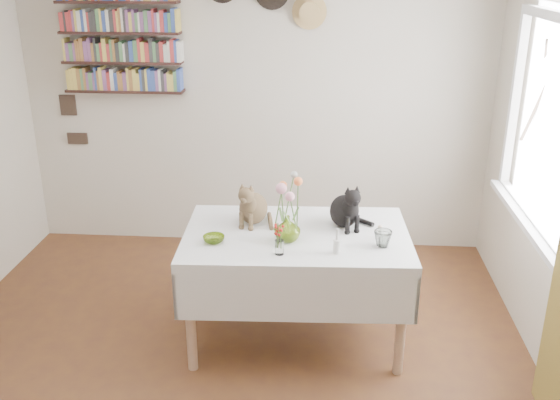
# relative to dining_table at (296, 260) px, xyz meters

# --- Properties ---
(room) EXTENTS (4.08, 4.58, 2.58)m
(room) POSITION_rel_dining_table_xyz_m (-0.44, -0.70, 0.66)
(room) COLOR brown
(room) RESTS_ON ground
(window) EXTENTS (0.12, 1.52, 1.32)m
(window) POSITION_rel_dining_table_xyz_m (1.53, 0.10, 0.81)
(window) COLOR white
(window) RESTS_ON room
(dining_table) EXTENTS (1.50, 1.00, 0.78)m
(dining_table) POSITION_rel_dining_table_xyz_m (0.00, 0.00, 0.00)
(dining_table) COLOR white
(dining_table) RESTS_ON room
(tabby_cat) EXTENTS (0.28, 0.32, 0.32)m
(tabby_cat) POSITION_rel_dining_table_xyz_m (-0.30, 0.16, 0.35)
(tabby_cat) COLOR brown
(tabby_cat) RESTS_ON dining_table
(black_cat) EXTENTS (0.30, 0.33, 0.32)m
(black_cat) POSITION_rel_dining_table_xyz_m (0.31, 0.15, 0.35)
(black_cat) COLOR black
(black_cat) RESTS_ON dining_table
(flower_vase) EXTENTS (0.17, 0.17, 0.17)m
(flower_vase) POSITION_rel_dining_table_xyz_m (-0.05, -0.12, 0.28)
(flower_vase) COLOR #ACCC40
(flower_vase) RESTS_ON dining_table
(green_bowl) EXTENTS (0.15, 0.15, 0.04)m
(green_bowl) POSITION_rel_dining_table_xyz_m (-0.51, -0.18, 0.21)
(green_bowl) COLOR #ACCC40
(green_bowl) RESTS_ON dining_table
(drinking_glass) EXTENTS (0.12, 0.12, 0.10)m
(drinking_glass) POSITION_rel_dining_table_xyz_m (0.54, -0.16, 0.24)
(drinking_glass) COLOR white
(drinking_glass) RESTS_ON dining_table
(candlestick) EXTENTS (0.04, 0.04, 0.16)m
(candlestick) POSITION_rel_dining_table_xyz_m (0.26, -0.27, 0.25)
(candlestick) COLOR white
(candlestick) RESTS_ON dining_table
(berry_jar) EXTENTS (0.06, 0.06, 0.23)m
(berry_jar) POSITION_rel_dining_table_xyz_m (-0.09, -0.31, 0.29)
(berry_jar) COLOR white
(berry_jar) RESTS_ON dining_table
(porcelain_figurine) EXTENTS (0.05, 0.05, 0.09)m
(porcelain_figurine) POSITION_rel_dining_table_xyz_m (0.53, -0.04, 0.23)
(porcelain_figurine) COLOR white
(porcelain_figurine) RESTS_ON dining_table
(flower_bouquet) EXTENTS (0.17, 0.12, 0.39)m
(flower_bouquet) POSITION_rel_dining_table_xyz_m (-0.05, -0.11, 0.53)
(flower_bouquet) COLOR #4C7233
(flower_bouquet) RESTS_ON flower_vase
(bookshelf_unit) EXTENTS (1.00, 0.16, 0.91)m
(bookshelf_unit) POSITION_rel_dining_table_xyz_m (-1.54, 1.46, 1.25)
(bookshelf_unit) COLOR black
(bookshelf_unit) RESTS_ON room
(wall_art_plaques) EXTENTS (0.21, 0.02, 0.44)m
(wall_art_plaques) POSITION_rel_dining_table_xyz_m (-2.06, 1.53, 0.54)
(wall_art_plaques) COLOR #38281E
(wall_art_plaques) RESTS_ON room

